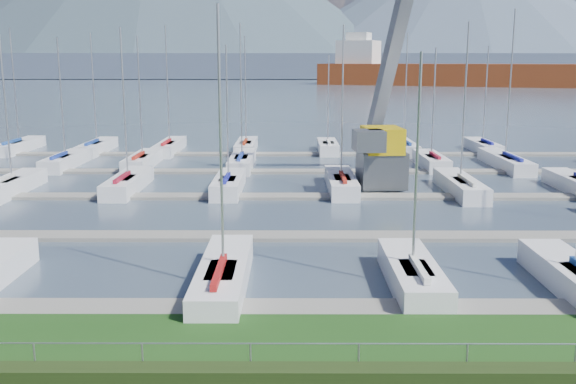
{
  "coord_description": "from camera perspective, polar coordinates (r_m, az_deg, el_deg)",
  "views": [
    {
      "loc": [
        0.1,
        -16.47,
        8.87
      ],
      "look_at": [
        0.0,
        12.0,
        3.0
      ],
      "focal_mm": 40.0,
      "sensor_mm": 36.0,
      "label": 1
    }
  ],
  "objects": [
    {
      "name": "water",
      "position": [
        276.62,
        0.19,
        9.74
      ],
      "size": [
        800.0,
        540.0,
        0.2
      ],
      "primitive_type": "cube",
      "color": "#404E5E"
    },
    {
      "name": "hedge",
      "position": [
        18.19,
        -0.15,
        -16.29
      ],
      "size": [
        80.0,
        0.7,
        0.7
      ],
      "primitive_type": "cube",
      "color": "#213112",
      "rests_on": "grass"
    },
    {
      "name": "fence",
      "position": [
        18.17,
        -0.14,
        -13.33
      ],
      "size": [
        80.0,
        0.04,
        0.04
      ],
      "primitive_type": "cylinder",
      "rotation": [
        0.0,
        1.57,
        0.0
      ],
      "color": "#979B9F",
      "rests_on": "grass"
    },
    {
      "name": "foothill",
      "position": [
        346.48,
        0.2,
        11.18
      ],
      "size": [
        900.0,
        80.0,
        12.0
      ],
      "primitive_type": "cube",
      "color": "#48556A",
      "rests_on": "water"
    },
    {
      "name": "docks",
      "position": [
        43.43,
        0.07,
        -0.43
      ],
      "size": [
        90.0,
        41.6,
        0.25
      ],
      "color": "slate",
      "rests_on": "water"
    },
    {
      "name": "crane",
      "position": [
        47.25,
        8.79,
        7.22
      ],
      "size": [
        5.96,
        13.23,
        22.35
      ],
      "rotation": [
        0.0,
        0.0,
        0.08
      ],
      "color": "#54585B",
      "rests_on": "water"
    },
    {
      "name": "cargo_ship_mid",
      "position": [
        244.18,
        12.48,
        10.16
      ],
      "size": [
        90.27,
        49.53,
        21.5
      ],
      "rotation": [
        0.0,
        0.0,
        -0.37
      ],
      "color": "brown",
      "rests_on": "water"
    },
    {
      "name": "sailboat_fleet",
      "position": [
        47.15,
        -2.84,
        7.35
      ],
      "size": [
        75.01,
        49.86,
        13.59
      ],
      "color": "silver",
      "rests_on": "water"
    }
  ]
}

